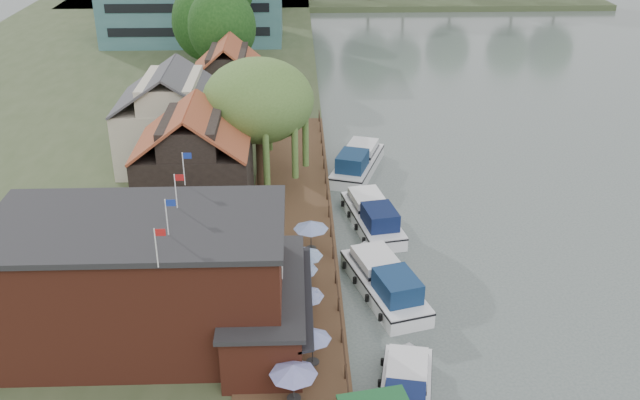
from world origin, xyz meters
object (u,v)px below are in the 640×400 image
object	(u,v)px
umbrella_2	(304,306)
umbrella_3	(301,279)
umbrella_4	(305,265)
cottage_a	(194,162)
pub	(179,280)
cottage_b	(173,116)
umbrella_5	(311,237)
cruiser_2	(373,212)
cruiser_0	(405,392)
umbrella_1	(313,349)
cruiser_1	(385,278)
cruiser_3	(358,159)
willow	(259,125)
cottage_c	(229,85)
umbrella_0	(294,385)

from	to	relation	value
umbrella_2	umbrella_3	size ratio (longest dim) A/B	1.00
umbrella_4	cottage_a	bearing A→B (deg)	128.71
pub	cottage_b	bearing A→B (deg)	99.09
umbrella_3	umbrella_5	world-z (taller)	same
cottage_b	cruiser_2	size ratio (longest dim) A/B	0.99
cruiser_0	umbrella_5	bearing A→B (deg)	118.61
cottage_a	cruiser_0	xyz separation A→B (m)	(12.62, -20.09, -4.18)
umbrella_1	umbrella_5	xyz separation A→B (m)	(0.20, 11.90, 0.00)
cottage_a	cruiser_2	world-z (taller)	cottage_a
cottage_b	cruiser_1	world-z (taller)	cottage_b
cottage_a	umbrella_1	xyz separation A→B (m)	(8.05, -18.07, -2.96)
pub	cottage_a	size ratio (longest dim) A/B	2.33
cruiser_2	cruiser_3	distance (m)	10.26
willow	cruiser_3	world-z (taller)	willow
cottage_b	umbrella_3	xyz separation A→B (m)	(10.51, -21.33, -2.96)
umbrella_3	cottage_b	bearing A→B (deg)	116.23
umbrella_1	cottage_a	bearing A→B (deg)	114.03
cruiser_3	umbrella_5	bearing A→B (deg)	-87.12
umbrella_5	cruiser_1	bearing A→B (deg)	-37.53
willow	cruiser_0	size ratio (longest dim) A/B	1.16
cottage_a	umbrella_1	bearing A→B (deg)	-65.97
willow	cruiser_1	bearing A→B (deg)	-60.46
pub	cruiser_1	bearing A→B (deg)	24.27
umbrella_3	umbrella_5	xyz separation A→B (m)	(0.74, 5.16, 0.00)
pub	cottage_c	size ratio (longest dim) A/B	2.35
umbrella_4	cruiser_3	world-z (taller)	umbrella_4
cottage_c	umbrella_4	xyz separation A→B (m)	(6.78, -28.71, -2.96)
cottage_b	cruiser_1	distance (m)	25.56
cottage_c	umbrella_1	world-z (taller)	cottage_c
umbrella_5	cruiser_2	bearing A→B (deg)	50.30
cottage_b	cruiser_1	bearing A→B (deg)	-51.21
cottage_c	cruiser_1	bearing A→B (deg)	-67.61
cottage_c	willow	world-z (taller)	willow
cottage_b	umbrella_1	bearing A→B (deg)	-68.50
cottage_c	cottage_a	bearing A→B (deg)	-93.01
umbrella_4	cruiser_2	distance (m)	10.64
cottage_c	cruiser_3	bearing A→B (deg)	-38.27
umbrella_1	cruiser_1	xyz separation A→B (m)	(4.76, 8.39, -1.08)
pub	willow	world-z (taller)	willow
pub	cruiser_3	size ratio (longest dim) A/B	1.97
cruiser_3	umbrella_0	bearing A→B (deg)	-81.96
pub	umbrella_5	bearing A→B (deg)	50.59
umbrella_4	pub	bearing A→B (deg)	-142.03
umbrella_1	cruiser_1	world-z (taller)	umbrella_1
umbrella_4	umbrella_5	bearing A→B (deg)	82.36
umbrella_2	cruiser_2	size ratio (longest dim) A/B	0.24
cottage_a	cruiser_3	distance (m)	16.52
cottage_a	willow	bearing A→B (deg)	48.01
pub	cottage_b	distance (m)	25.33
umbrella_2	pub	bearing A→B (deg)	-172.79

